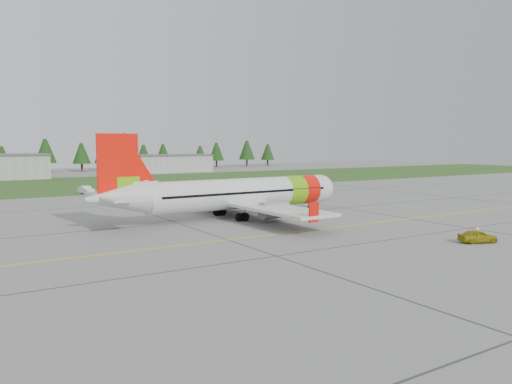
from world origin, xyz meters
TOP-DOWN VIEW (x-y plane):
  - ground at (0.00, 0.00)m, footprint 320.00×320.00m
  - aircraft at (-7.07, 19.89)m, footprint 33.17×30.45m
  - follow_me_car at (3.64, -5.22)m, footprint 1.62×1.74m
  - service_van at (-15.59, 59.73)m, footprint 1.75×1.69m
  - grass_strip at (0.00, 82.00)m, footprint 320.00×50.00m
  - taxi_guideline at (0.00, 8.00)m, footprint 120.00×0.25m
  - hangar_east at (25.00, 118.00)m, footprint 24.00×12.00m
  - treeline at (0.00, 138.00)m, footprint 160.00×8.00m

SIDE VIEW (x-z plane):
  - ground at x=0.00m, z-range 0.00..0.00m
  - taxi_guideline at x=0.00m, z-range 0.00..0.02m
  - grass_strip at x=0.00m, z-range 0.00..0.03m
  - follow_me_car at x=3.64m, z-range 0.00..3.48m
  - service_van at x=-15.59m, z-range 0.00..4.32m
  - hangar_east at x=25.00m, z-range 0.00..5.20m
  - aircraft at x=-7.07m, z-range -2.13..7.92m
  - treeline at x=0.00m, z-range 0.00..10.00m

